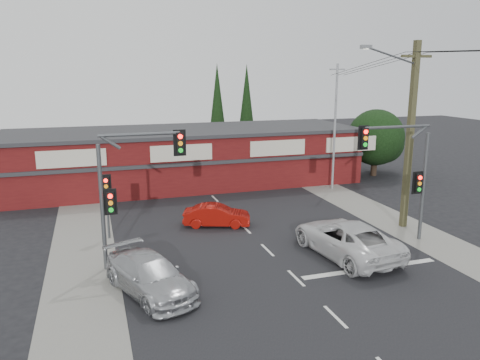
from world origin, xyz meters
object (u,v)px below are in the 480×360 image
object	(u,v)px
white_suv	(346,238)
red_sedan	(217,215)
shop_building	(185,156)
utility_pole	(408,130)
silver_suv	(150,275)

from	to	relation	value
white_suv	red_sedan	distance (m)	7.58
shop_building	utility_pole	size ratio (longest dim) A/B	2.73
white_suv	utility_pole	distance (m)	7.37
white_suv	silver_suv	world-z (taller)	white_suv
silver_suv	shop_building	distance (m)	18.54
white_suv	utility_pole	world-z (taller)	utility_pole
white_suv	red_sedan	size ratio (longest dim) A/B	1.62
white_suv	red_sedan	bearing A→B (deg)	-58.63
red_sedan	shop_building	xyz separation A→B (m)	(0.37, 10.73, 1.53)
white_suv	utility_pole	size ratio (longest dim) A/B	0.60
silver_suv	utility_pole	distance (m)	15.53
silver_suv	shop_building	size ratio (longest dim) A/B	0.18
silver_suv	utility_pole	bearing A→B (deg)	-5.83
silver_suv	red_sedan	bearing A→B (deg)	36.33
white_suv	shop_building	bearing A→B (deg)	-82.00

